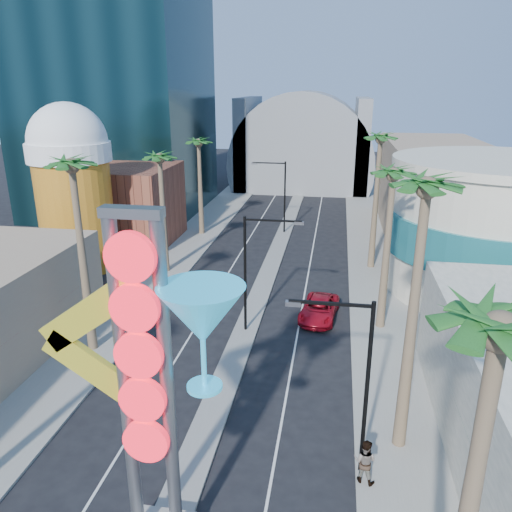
% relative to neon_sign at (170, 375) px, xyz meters
% --- Properties ---
extents(sidewalk_west, '(5.00, 100.00, 0.15)m').
position_rel_neon_sign_xyz_m(sidewalk_west, '(-10.32, 32.04, -7.23)').
color(sidewalk_west, gray).
rests_on(sidewalk_west, ground).
extents(sidewalk_east, '(5.00, 100.00, 0.15)m').
position_rel_neon_sign_xyz_m(sidewalk_east, '(8.68, 32.04, -7.23)').
color(sidewalk_east, gray).
rests_on(sidewalk_east, ground).
extents(median, '(1.60, 84.00, 0.15)m').
position_rel_neon_sign_xyz_m(median, '(-0.82, 35.04, -7.23)').
color(median, gray).
rests_on(median, ground).
extents(hotel_tower, '(20.00, 20.00, 50.00)m').
position_rel_neon_sign_xyz_m(hotel_tower, '(-22.82, 49.04, 17.69)').
color(hotel_tower, black).
rests_on(hotel_tower, ground).
extents(brick_filler_west, '(10.00, 10.00, 8.00)m').
position_rel_neon_sign_xyz_m(brick_filler_west, '(-16.82, 35.04, -3.31)').
color(brick_filler_west, brown).
rests_on(brick_filler_west, ground).
extents(filler_east, '(10.00, 20.00, 10.00)m').
position_rel_neon_sign_xyz_m(filler_east, '(15.18, 45.04, -2.31)').
color(filler_east, tan).
rests_on(filler_east, ground).
extents(beer_mug, '(7.00, 7.00, 14.50)m').
position_rel_neon_sign_xyz_m(beer_mug, '(-17.82, 27.04, 0.54)').
color(beer_mug, '#B56418').
rests_on(beer_mug, ground).
extents(turquoise_building, '(16.60, 16.60, 10.60)m').
position_rel_neon_sign_xyz_m(turquoise_building, '(17.18, 27.04, -2.06)').
color(turquoise_building, '#AFAA94').
rests_on(turquoise_building, ground).
extents(canopy, '(22.00, 16.00, 22.00)m').
position_rel_neon_sign_xyz_m(canopy, '(-0.82, 69.04, -3.00)').
color(canopy, slate).
rests_on(canopy, ground).
extents(neon_sign, '(6.53, 2.60, 12.55)m').
position_rel_neon_sign_xyz_m(neon_sign, '(0.00, 0.00, 0.00)').
color(neon_sign, gray).
rests_on(neon_sign, ground).
extents(streetlight_0, '(3.79, 0.25, 8.00)m').
position_rel_neon_sign_xyz_m(streetlight_0, '(-0.27, 17.04, -2.43)').
color(streetlight_0, black).
rests_on(streetlight_0, ground).
extents(streetlight_1, '(3.79, 0.25, 8.00)m').
position_rel_neon_sign_xyz_m(streetlight_1, '(-1.36, 41.04, -2.43)').
color(streetlight_1, black).
rests_on(streetlight_1, ground).
extents(streetlight_2, '(3.45, 0.25, 8.00)m').
position_rel_neon_sign_xyz_m(streetlight_2, '(5.91, 5.04, -2.47)').
color(streetlight_2, black).
rests_on(streetlight_2, ground).
extents(palm_1, '(2.40, 2.40, 12.70)m').
position_rel_neon_sign_xyz_m(palm_1, '(-9.82, 13.04, 3.52)').
color(palm_1, brown).
rests_on(palm_1, ground).
extents(palm_2, '(2.40, 2.40, 11.20)m').
position_rel_neon_sign_xyz_m(palm_2, '(-9.82, 27.04, 2.17)').
color(palm_2, brown).
rests_on(palm_2, ground).
extents(palm_3, '(2.40, 2.40, 11.20)m').
position_rel_neon_sign_xyz_m(palm_3, '(-9.82, 39.04, 2.17)').
color(palm_3, brown).
rests_on(palm_3, ground).
extents(palm_4, '(2.40, 2.40, 12.20)m').
position_rel_neon_sign_xyz_m(palm_4, '(8.18, -2.96, 3.07)').
color(palm_4, brown).
rests_on(palm_4, ground).
extents(palm_5, '(2.40, 2.40, 13.20)m').
position_rel_neon_sign_xyz_m(palm_5, '(8.18, 7.04, 3.96)').
color(palm_5, brown).
rests_on(palm_5, ground).
extents(palm_6, '(2.40, 2.40, 11.70)m').
position_rel_neon_sign_xyz_m(palm_6, '(8.18, 19.04, 2.62)').
color(palm_6, brown).
rests_on(palm_6, ground).
extents(palm_7, '(2.40, 2.40, 12.70)m').
position_rel_neon_sign_xyz_m(palm_7, '(8.18, 31.04, 3.52)').
color(palm_7, brown).
rests_on(palm_7, ground).
extents(red_pickup, '(2.96, 5.37, 1.42)m').
position_rel_neon_sign_xyz_m(red_pickup, '(3.98, 19.86, -6.60)').
color(red_pickup, '#B40D1E').
rests_on(red_pickup, ground).
extents(pedestrian_b, '(1.14, 1.01, 1.97)m').
position_rel_neon_sign_xyz_m(pedestrian_b, '(6.48, 4.43, -6.17)').
color(pedestrian_b, gray).
rests_on(pedestrian_b, sidewalk_east).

